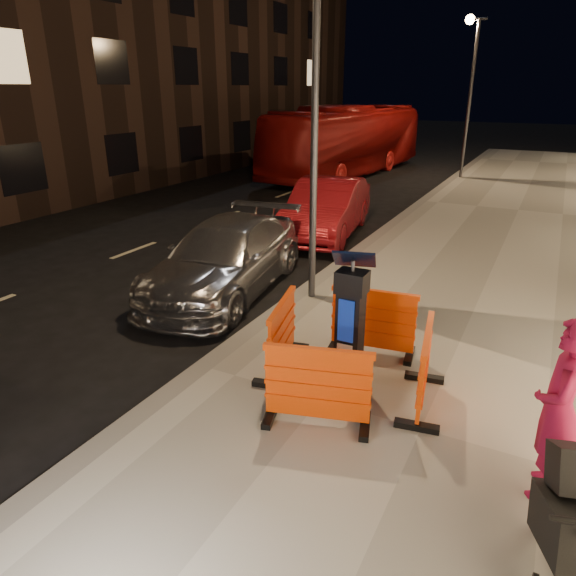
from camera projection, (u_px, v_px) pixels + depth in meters
The scene contains 15 objects.
ground_plane at pixel (203, 376), 7.08m from camera, with size 120.00×120.00×0.00m, color black.
sidewalk at pixel (420, 434), 5.77m from camera, with size 6.00×60.00×0.15m, color #9A978C.
kerb at pixel (203, 371), 7.06m from camera, with size 0.30×60.00×0.15m, color slate.
parking_kiosk at pixel (350, 323), 6.31m from camera, with size 0.54×0.54×1.72m, color black.
barrier_front at pixel (318, 387), 5.67m from camera, with size 1.23×0.51×0.96m, color #E94006.
barrier_back at pixel (373, 322), 7.24m from camera, with size 1.23×0.51×0.96m, color #E94006.
barrier_kerbside at pixel (282, 335), 6.86m from camera, with size 1.23×0.51×0.96m, color #E94006.
barrier_bldgside at pixel (424, 368), 6.05m from camera, with size 1.23×0.51×0.96m, color #E94006.
car_silver at pixel (227, 290), 10.07m from camera, with size 1.88×4.62×1.34m, color #A2A2A6.
car_red at pixel (326, 235), 13.81m from camera, with size 1.56×4.46×1.47m, color maroon.
bus_doubledecker at pixel (346, 175), 23.36m from camera, with size 2.52×10.75×2.99m, color maroon.
man at pixel (559, 410), 4.56m from camera, with size 0.65×0.43×1.79m, color maroon.
stroller at pixel (576, 522), 3.87m from camera, with size 0.52×0.81×1.01m, color black.
street_lamp_mid at pixel (315, 125), 8.31m from camera, with size 0.12×0.12×6.00m, color #3F3F44.
street_lamp_far at pixel (469, 102), 20.70m from camera, with size 0.12×0.12×6.00m, color #3F3F44.
Camera 1 is at (3.87, -4.92, 3.72)m, focal length 32.00 mm.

